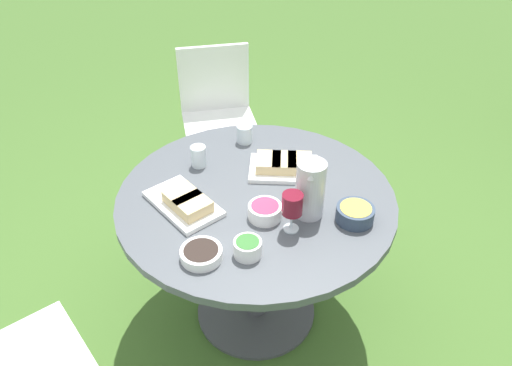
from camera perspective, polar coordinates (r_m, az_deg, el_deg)
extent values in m
plane|color=#446B2B|center=(2.59, 0.00, -14.29)|extent=(40.00, 40.00, 0.00)
cylinder|color=#4C4C51|center=(2.58, 0.00, -14.17)|extent=(0.58, 0.58, 0.02)
cylinder|color=#4C4C51|center=(2.32, 0.00, -8.68)|extent=(0.11, 0.11, 0.68)
cylinder|color=#4C5156|center=(2.08, 0.00, -1.71)|extent=(1.16, 1.16, 0.03)
cube|color=white|center=(3.13, -4.13, 6.59)|extent=(0.55, 0.56, 0.04)
cube|color=white|center=(3.19, -4.83, 11.84)|extent=(0.19, 0.42, 0.42)
cylinder|color=white|center=(3.08, -7.01, 0.72)|extent=(0.03, 0.03, 0.43)
cylinder|color=white|center=(3.12, 0.10, 1.58)|extent=(0.03, 0.03, 0.43)
cylinder|color=white|center=(3.39, -7.69, 4.31)|extent=(0.03, 0.03, 0.43)
cylinder|color=white|center=(3.43, -1.18, 5.06)|extent=(0.03, 0.03, 0.43)
cylinder|color=white|center=(2.33, -20.53, -17.16)|extent=(0.03, 0.03, 0.43)
cylinder|color=silver|center=(1.91, 6.21, -0.72)|extent=(0.11, 0.11, 0.24)
cone|color=silver|center=(1.81, 6.29, 0.83)|extent=(0.03, 0.03, 0.03)
cylinder|color=silver|center=(1.91, 4.02, -5.21)|extent=(0.06, 0.06, 0.01)
cylinder|color=silver|center=(1.88, 4.07, -4.29)|extent=(0.01, 0.01, 0.08)
cylinder|color=maroon|center=(1.83, 4.18, -2.40)|extent=(0.08, 0.08, 0.08)
cube|color=white|center=(2.21, 3.21, 1.63)|extent=(0.24, 0.32, 0.02)
cube|color=#E0C184|center=(2.19, 5.01, 2.26)|extent=(0.15, 0.12, 0.04)
cube|color=#E0C184|center=(2.19, 3.23, 2.32)|extent=(0.15, 0.12, 0.04)
cube|color=#E0C184|center=(2.19, 1.45, 2.37)|extent=(0.15, 0.12, 0.04)
cube|color=white|center=(2.03, -8.32, -2.36)|extent=(0.36, 0.37, 0.02)
cube|color=#E0C184|center=(1.96, -7.21, -2.64)|extent=(0.17, 0.17, 0.05)
cube|color=#E0C184|center=(2.01, -8.41, -1.61)|extent=(0.17, 0.17, 0.05)
cylinder|color=#334256|center=(1.96, 11.25, -3.49)|extent=(0.15, 0.15, 0.06)
cylinder|color=#E0C147|center=(1.95, 11.31, -3.07)|extent=(0.12, 0.12, 0.03)
cylinder|color=white|center=(1.79, -0.96, -7.44)|extent=(0.10, 0.10, 0.06)
cylinder|color=#387533|center=(1.77, -0.96, -7.01)|extent=(0.08, 0.08, 0.03)
cylinder|color=white|center=(1.79, -6.27, -8.07)|extent=(0.15, 0.15, 0.04)
cylinder|color=#2D231E|center=(1.78, -6.29, -7.80)|extent=(0.12, 0.12, 0.02)
cylinder|color=white|center=(1.94, 1.03, -3.27)|extent=(0.13, 0.13, 0.06)
cylinder|color=#D6385B|center=(1.93, 1.04, -2.88)|extent=(0.11, 0.11, 0.03)
cylinder|color=silver|center=(2.23, -6.58, 3.06)|extent=(0.07, 0.07, 0.10)
cylinder|color=silver|center=(2.39, -1.31, 5.62)|extent=(0.07, 0.07, 0.09)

